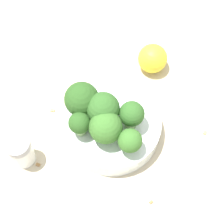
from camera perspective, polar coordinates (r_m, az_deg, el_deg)
The scene contains 14 objects.
ground_plane at distance 0.60m, azimuth 0.00°, elevation -2.98°, with size 3.00×3.00×0.00m, color beige.
bowl at distance 0.59m, azimuth 0.00°, elevation -2.24°, with size 0.15×0.15×0.04m, color silver.
broccoli_floret_0 at distance 0.53m, azimuth -0.96°, elevation -2.38°, with size 0.05×0.05×0.06m.
broccoli_floret_1 at distance 0.55m, azimuth -4.61°, elevation 1.89°, with size 0.05×0.05×0.06m.
broccoli_floret_2 at distance 0.54m, azimuth 3.02°, elevation -0.41°, with size 0.04×0.04×0.05m.
broccoli_floret_3 at distance 0.54m, azimuth -1.36°, elevation 0.42°, with size 0.05×0.05×0.06m.
broccoli_floret_4 at distance 0.54m, azimuth -4.96°, elevation -1.79°, with size 0.03×0.03×0.05m.
broccoli_floret_5 at distance 0.53m, azimuth 3.10°, elevation -4.25°, with size 0.04×0.04×0.05m.
pepper_shaker at distance 0.57m, azimuth -13.73°, elevation -5.80°, with size 0.04×0.04×0.06m.
lemon_wedge at distance 0.65m, azimuth 6.20°, elevation 8.11°, with size 0.05×0.05×0.05m, color yellow.
almond_crumb_0 at distance 0.62m, azimuth 14.00°, elevation -3.02°, with size 0.01×0.00×0.01m, color tan.
almond_crumb_1 at distance 0.62m, azimuth -9.08°, elevation 0.29°, with size 0.01×0.00×0.01m, color tan.
almond_crumb_2 at distance 0.56m, azimuth 5.99°, elevation -13.48°, with size 0.01×0.00×0.01m, color olive.
almond_crumb_3 at distance 0.59m, azimuth -11.23°, elevation -7.82°, with size 0.01×0.00×0.01m, color olive.
Camera 1 is at (-0.22, 0.13, 0.54)m, focal length 60.00 mm.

